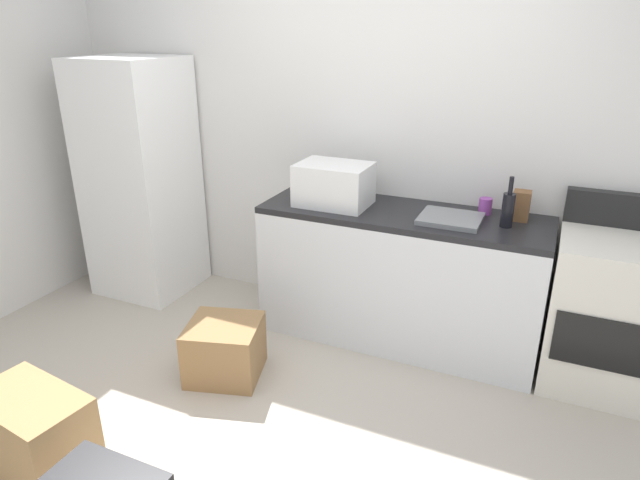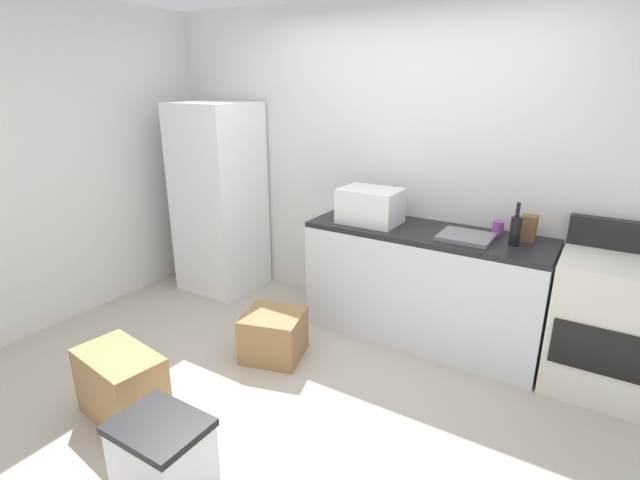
% 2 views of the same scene
% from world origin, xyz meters
% --- Properties ---
extents(ground_plane, '(6.00, 6.00, 0.00)m').
position_xyz_m(ground_plane, '(0.00, 0.00, 0.00)').
color(ground_plane, '#B2A899').
extents(wall_back, '(5.00, 0.10, 2.60)m').
position_xyz_m(wall_back, '(0.00, 1.55, 1.30)').
color(wall_back, silver).
rests_on(wall_back, ground_plane).
extents(kitchen_counter, '(1.80, 0.60, 0.90)m').
position_xyz_m(kitchen_counter, '(0.30, 1.20, 0.45)').
color(kitchen_counter, silver).
rests_on(kitchen_counter, ground_plane).
extents(refrigerator, '(0.68, 0.66, 1.78)m').
position_xyz_m(refrigerator, '(-1.75, 1.15, 0.89)').
color(refrigerator, white).
rests_on(refrigerator, ground_plane).
extents(stove_oven, '(0.60, 0.61, 1.10)m').
position_xyz_m(stove_oven, '(1.52, 1.21, 0.47)').
color(stove_oven, silver).
rests_on(stove_oven, ground_plane).
extents(microwave, '(0.46, 0.34, 0.27)m').
position_xyz_m(microwave, '(-0.16, 1.16, 1.04)').
color(microwave, white).
rests_on(microwave, kitchen_counter).
extents(sink_basin, '(0.36, 0.32, 0.03)m').
position_xyz_m(sink_basin, '(0.61, 1.15, 0.92)').
color(sink_basin, slate).
rests_on(sink_basin, kitchen_counter).
extents(wine_bottle, '(0.07, 0.07, 0.30)m').
position_xyz_m(wine_bottle, '(0.92, 1.18, 1.01)').
color(wine_bottle, black).
rests_on(wine_bottle, kitchen_counter).
extents(coffee_mug, '(0.08, 0.08, 0.10)m').
position_xyz_m(coffee_mug, '(0.77, 1.37, 0.95)').
color(coffee_mug, purple).
rests_on(coffee_mug, kitchen_counter).
extents(knife_block, '(0.10, 0.10, 0.18)m').
position_xyz_m(knife_block, '(0.98, 1.34, 0.99)').
color(knife_block, brown).
rests_on(knife_block, kitchen_counter).
extents(cardboard_box_large, '(0.52, 0.50, 0.35)m').
position_xyz_m(cardboard_box_large, '(-0.52, 0.35, 0.17)').
color(cardboard_box_large, olive).
rests_on(cardboard_box_large, ground_plane).
extents(cardboard_box_medium, '(0.59, 0.40, 0.44)m').
position_xyz_m(cardboard_box_medium, '(-0.89, -0.68, 0.22)').
color(cardboard_box_medium, '#A37A4C').
rests_on(cardboard_box_medium, ground_plane).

